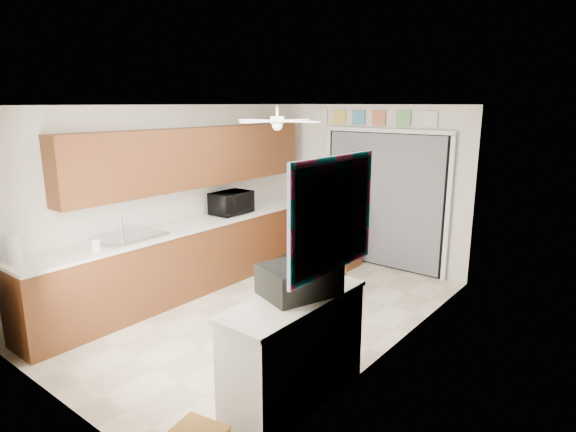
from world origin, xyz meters
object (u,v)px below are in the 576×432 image
Objects in this scene: paper_towel_roll at (13,248)px; dog at (287,269)px; suitcase at (299,279)px; navy_crate at (255,380)px; microwave at (231,203)px; man at (326,217)px; soap_bottle at (218,205)px.

dog is at bearing 70.93° from paper_towel_roll.
suitcase is at bearing -57.33° from dog.
paper_towel_roll is 0.48× the size of dog.
suitcase is (2.78, 1.15, -0.02)m from paper_towel_roll.
dog is (-1.38, 2.18, 0.14)m from navy_crate.
microwave reaches higher than suitcase.
paper_towel_roll is 0.17× the size of man.
paper_towel_roll is at bearing -92.20° from soap_bottle.
dog is (0.97, 0.37, -0.85)m from soap_bottle.
man is at bearing 71.81° from paper_towel_roll.
man is 0.96m from dog.
microwave is at bearing -178.14° from dog.
man reaches higher than suitcase.
microwave is 1.40m from man.
soap_bottle is 1.57m from man.
navy_crate is (2.35, -1.81, -0.99)m from soap_bottle.
man is at bearing 139.21° from suitcase.
man is (-1.53, 2.65, -0.19)m from suitcase.
man is 2.89× the size of dog.
suitcase reaches higher than navy_crate.
man is (-1.21, 2.87, 0.79)m from navy_crate.
microwave reaches higher than paper_towel_roll.
suitcase is 1.88× the size of navy_crate.
soap_bottle is 3.11m from suitcase.
navy_crate is (-0.32, -0.22, -0.97)m from suitcase.
navy_crate is (2.30, -2.02, -1.00)m from microwave.
suitcase is 0.35× the size of man.
soap_bottle is 0.50× the size of dog.
navy_crate is 0.18× the size of man.
soap_bottle is at bearing 168.48° from suitcase.
suitcase is at bearing 34.47° from navy_crate.
microwave is at bearing 138.67° from navy_crate.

